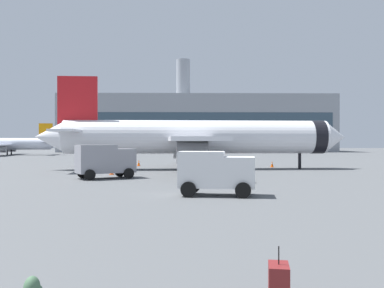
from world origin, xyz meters
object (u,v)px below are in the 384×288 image
(safety_cone_far, at_px, (243,165))
(safety_cone_mid, at_px, (272,164))
(airplane_at_gate, at_px, (195,137))
(cargo_van, at_px, (216,171))
(airplane_taxiing, at_px, (4,144))
(rolling_suitcase, at_px, (279,282))
(safety_cone_outer, at_px, (112,171))
(service_truck, at_px, (105,160))
(traveller_backpack, at_px, (33,288))
(safety_cone_near, at_px, (139,163))

(safety_cone_far, bearing_deg, safety_cone_mid, 20.63)
(airplane_at_gate, distance_m, cargo_van, 23.66)
(airplane_taxiing, height_order, rolling_suitcase, airplane_taxiing)
(safety_cone_far, bearing_deg, safety_cone_outer, -145.07)
(service_truck, bearing_deg, airplane_taxiing, 119.35)
(safety_cone_outer, bearing_deg, safety_cone_far, 34.93)
(airplane_taxiing, distance_m, rolling_suitcase, 100.36)
(service_truck, height_order, safety_cone_outer, service_truck)
(safety_cone_outer, relative_size, traveller_backpack, 1.69)
(airplane_at_gate, height_order, service_truck, airplane_at_gate)
(service_truck, relative_size, rolling_suitcase, 4.79)
(rolling_suitcase, xyz_separation_m, traveller_backpack, (-4.92, 0.18, -0.16))
(cargo_van, height_order, rolling_suitcase, cargo_van)
(cargo_van, distance_m, traveller_backpack, 17.00)
(safety_cone_mid, relative_size, rolling_suitcase, 0.73)
(traveller_backpack, bearing_deg, rolling_suitcase, -2.10)
(safety_cone_mid, distance_m, traveller_backpack, 45.37)
(safety_cone_near, xyz_separation_m, rolling_suitcase, (7.72, -46.44, -0.01))
(safety_cone_mid, xyz_separation_m, rolling_suitcase, (-9.01, -43.36, -0.00))
(cargo_van, distance_m, safety_cone_outer, 18.05)
(cargo_van, relative_size, safety_cone_outer, 5.73)
(airplane_taxiing, relative_size, rolling_suitcase, 23.08)
(airplane_at_gate, distance_m, airplane_taxiing, 66.32)
(traveller_backpack, bearing_deg, safety_cone_far, 76.33)
(safety_cone_mid, bearing_deg, safety_cone_far, -159.37)
(safety_cone_near, xyz_separation_m, safety_cone_far, (12.97, -4.49, 0.00))
(airplane_at_gate, relative_size, safety_cone_near, 43.55)
(service_truck, xyz_separation_m, traveller_backpack, (3.75, -27.85, -1.37))
(safety_cone_far, height_order, rolling_suitcase, rolling_suitcase)
(service_truck, xyz_separation_m, cargo_van, (8.66, -11.62, -0.16))
(safety_cone_mid, bearing_deg, airplane_taxiing, 138.30)
(airplane_at_gate, bearing_deg, rolling_suitcase, -89.20)
(airplane_taxiing, distance_m, safety_cone_far, 68.85)
(airplane_taxiing, bearing_deg, rolling_suitcase, -64.18)
(airplane_at_gate, relative_size, safety_cone_mid, 44.66)
(safety_cone_far, height_order, safety_cone_outer, safety_cone_far)
(safety_cone_mid, xyz_separation_m, traveller_backpack, (-13.92, -43.18, -0.16))
(cargo_van, bearing_deg, safety_cone_mid, 71.50)
(airplane_at_gate, height_order, cargo_van, airplane_at_gate)
(service_truck, relative_size, safety_cone_near, 6.42)
(airplane_at_gate, relative_size, rolling_suitcase, 32.49)
(airplane_at_gate, relative_size, safety_cone_far, 43.19)
(airplane_taxiing, xyz_separation_m, traveller_backpack, (38.78, -90.14, -2.36))
(safety_cone_near, bearing_deg, safety_cone_outer, -94.23)
(airplane_at_gate, height_order, safety_cone_mid, airplane_at_gate)
(airplane_at_gate, height_order, safety_cone_near, airplane_at_gate)
(service_truck, bearing_deg, airplane_at_gate, 55.80)
(airplane_at_gate, relative_size, traveller_backpack, 74.45)
(safety_cone_near, distance_m, safety_cone_far, 13.72)
(airplane_taxiing, xyz_separation_m, safety_cone_mid, (52.70, -46.96, -2.20))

